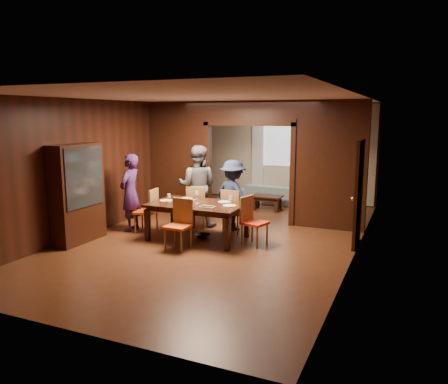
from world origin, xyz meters
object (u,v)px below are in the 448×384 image
at_px(person_grey, 197,186).
at_px(hutch, 77,194).
at_px(chair_near, 178,225).
at_px(chair_right, 255,221).
at_px(chair_far_r, 234,211).
at_px(person_navy, 233,195).
at_px(coffee_table, 267,203).
at_px(dining_table, 198,221).
at_px(sofa, 273,194).
at_px(person_purple, 130,193).
at_px(chair_left, 146,210).
at_px(chair_far_l, 198,207).

bearing_deg(person_grey, hutch, 39.60).
distance_m(person_grey, chair_near, 1.92).
distance_m(chair_right, chair_far_r, 1.05).
relative_size(chair_right, chair_far_r, 1.00).
relative_size(person_navy, chair_far_r, 1.63).
xyz_separation_m(person_grey, coffee_table, (0.97, 2.26, -0.74)).
height_order(dining_table, chair_right, chair_right).
relative_size(sofa, dining_table, 0.98).
distance_m(person_purple, chair_left, 0.54).
distance_m(chair_far_l, chair_far_r, 0.92).
height_order(person_navy, chair_right, person_navy).
bearing_deg(hutch, dining_table, 28.51).
xyz_separation_m(chair_far_r, hutch, (-2.62, -1.95, 0.52)).
xyz_separation_m(person_grey, dining_table, (0.51, -1.00, -0.56)).
height_order(chair_right, chair_far_r, same).
xyz_separation_m(person_purple, dining_table, (1.69, -0.03, -0.48)).
height_order(person_grey, coffee_table, person_grey).
bearing_deg(person_purple, hutch, -25.31).
bearing_deg(dining_table, person_navy, 69.16).
bearing_deg(coffee_table, dining_table, -97.93).
xyz_separation_m(person_purple, hutch, (-0.43, -1.18, 0.14)).
height_order(person_purple, chair_far_r, person_purple).
bearing_deg(coffee_table, person_purple, -123.59).
distance_m(chair_left, chair_right, 2.55).
relative_size(person_purple, chair_far_r, 1.77).
xyz_separation_m(coffee_table, chair_right, (0.79, -3.20, 0.28)).
xyz_separation_m(chair_far_l, chair_far_r, (0.92, -0.07, 0.00)).
bearing_deg(chair_near, person_purple, 155.50).
bearing_deg(chair_left, coffee_table, 143.40).
height_order(chair_far_l, chair_far_r, same).
bearing_deg(hutch, chair_left, 55.48).
bearing_deg(hutch, chair_far_r, 36.64).
relative_size(person_navy, hutch, 0.79).
distance_m(person_navy, hutch, 3.31).
distance_m(coffee_table, chair_right, 3.30).
bearing_deg(chair_far_r, dining_table, 63.43).
bearing_deg(chair_far_r, chair_near, 77.59).
distance_m(dining_table, chair_far_l, 0.97).
bearing_deg(chair_right, chair_far_r, 59.33).
bearing_deg(chair_near, chair_left, 148.70).
bearing_deg(person_navy, hutch, 63.05).
bearing_deg(dining_table, chair_far_r, 57.99).
height_order(person_grey, chair_left, person_grey).
distance_m(person_grey, chair_far_l, 0.48).
height_order(person_purple, person_grey, person_grey).
height_order(person_purple, chair_left, person_purple).
distance_m(chair_far_l, hutch, 2.69).
bearing_deg(chair_far_r, coffee_table, -83.53).
xyz_separation_m(sofa, chair_far_r, (0.17, -3.40, 0.20)).
bearing_deg(person_navy, chair_right, 154.62).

